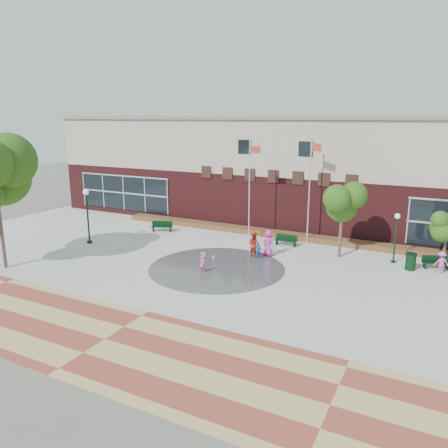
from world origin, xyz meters
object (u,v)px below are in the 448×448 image
at_px(bench_left, 162,228).
at_px(child_splash, 202,264).
at_px(trash_can, 411,262).
at_px(flagpole_left, 250,186).
at_px(flagpole_right, 310,185).

height_order(bench_left, child_splash, child_splash).
distance_m(bench_left, child_splash, 10.35).
relative_size(bench_left, trash_can, 1.66).
bearing_deg(flagpole_left, flagpole_right, 16.62).
xyz_separation_m(flagpole_left, flagpole_right, (4.09, 1.41, 0.17)).
distance_m(flagpole_left, flagpole_right, 4.33).
relative_size(flagpole_left, child_splash, 7.07).
height_order(flagpole_right, bench_left, flagpole_right).
xyz_separation_m(flagpole_right, trash_can, (7.28, -2.82, -3.80)).
bearing_deg(flagpole_left, trash_can, -9.43).
xyz_separation_m(flagpole_right, child_splash, (-3.79, -9.01, -3.81)).
bearing_deg(child_splash, flagpole_right, -127.63).
distance_m(flagpole_right, bench_left, 12.41).
bearing_deg(flagpole_right, trash_can, 2.28).
relative_size(trash_can, child_splash, 1.00).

